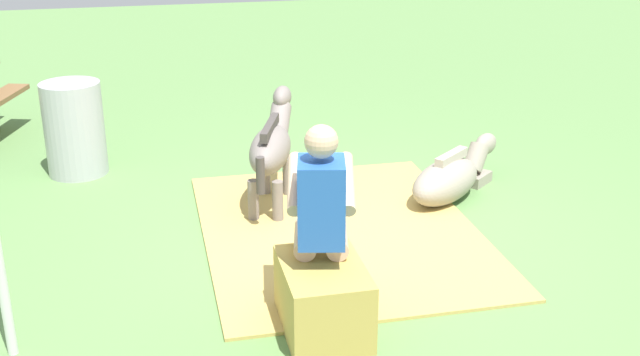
{
  "coord_description": "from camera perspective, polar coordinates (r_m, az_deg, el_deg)",
  "views": [
    {
      "loc": [
        -5.41,
        1.45,
        2.69
      ],
      "look_at": [
        -0.03,
        0.24,
        0.55
      ],
      "focal_mm": 44.71,
      "sensor_mm": 36.0,
      "label": 1
    }
  ],
  "objects": [
    {
      "name": "hay_bale",
      "position": [
        4.97,
        0.22,
        -8.59
      ],
      "size": [
        0.7,
        0.5,
        0.44
      ],
      "primitive_type": "cube",
      "color": "tan",
      "rests_on": "ground"
    },
    {
      "name": "pony_lying",
      "position": [
        7.02,
        9.37,
        0.06
      ],
      "size": [
        1.07,
        1.2,
        0.42
      ],
      "color": "gray",
      "rests_on": "ground"
    },
    {
      "name": "water_barrel",
      "position": [
        7.76,
        -17.18,
        3.39
      ],
      "size": [
        0.55,
        0.55,
        0.88
      ],
      "primitive_type": "cylinder",
      "color": "#B2B2B7",
      "rests_on": "ground"
    },
    {
      "name": "ground_plane",
      "position": [
        6.21,
        2.08,
        -4.45
      ],
      "size": [
        24.0,
        24.0,
        0.0
      ],
      "primitive_type": "plane",
      "color": "#608C4C"
    },
    {
      "name": "pony_standing",
      "position": [
        6.68,
        -3.45,
        2.31
      ],
      "size": [
        1.3,
        0.63,
        0.89
      ],
      "color": "slate",
      "rests_on": "ground"
    },
    {
      "name": "person_seated",
      "position": [
        4.88,
        0.08,
        -2.51
      ],
      "size": [
        0.71,
        0.51,
        1.32
      ],
      "color": "#D8AD8C",
      "rests_on": "ground"
    },
    {
      "name": "hay_patch",
      "position": [
        6.33,
        1.43,
        -3.81
      ],
      "size": [
        2.75,
        2.14,
        0.02
      ],
      "primitive_type": "cube",
      "color": "tan",
      "rests_on": "ground"
    }
  ]
}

